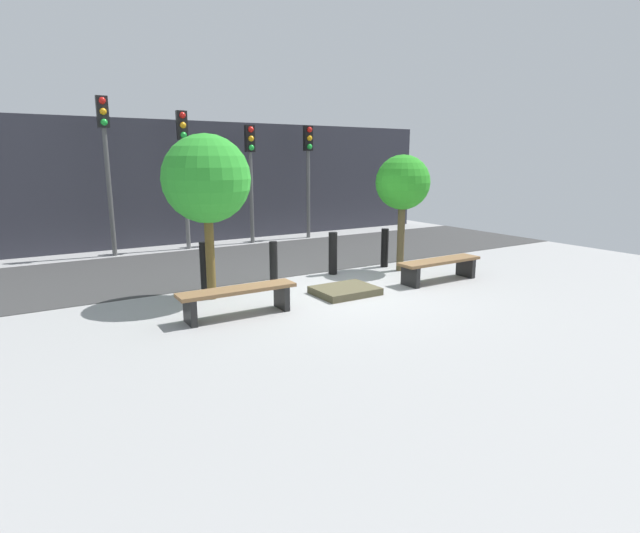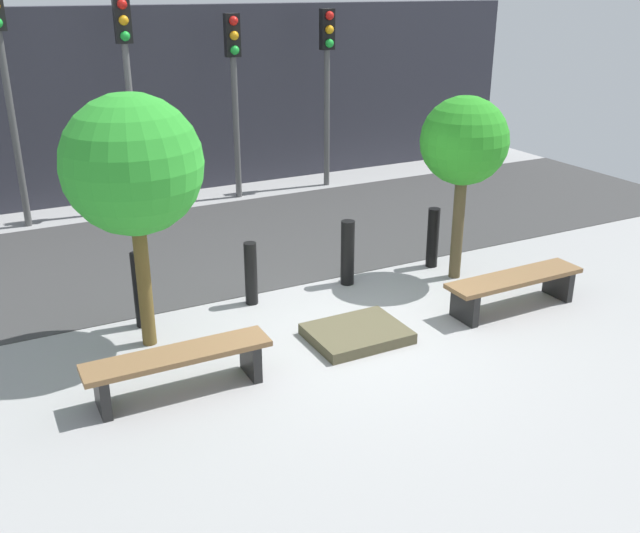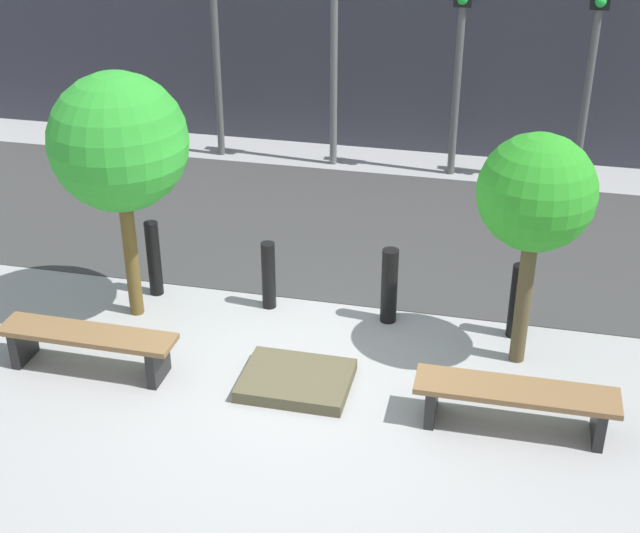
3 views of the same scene
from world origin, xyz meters
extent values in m
plane|color=#979797|center=(0.00, 0.00, 0.00)|extent=(18.00, 18.00, 0.00)
cube|color=#373737|center=(0.00, 3.87, 0.01)|extent=(18.00, 4.37, 0.01)
cube|color=#33333D|center=(0.00, 7.52, 1.82)|extent=(16.20, 0.50, 3.65)
cube|color=black|center=(-3.07, -0.31, 0.21)|extent=(0.10, 0.43, 0.42)
cube|color=black|center=(-1.47, -0.32, 0.21)|extent=(0.10, 0.43, 0.42)
cube|color=brown|center=(-2.27, -0.32, 0.45)|extent=(1.96, 0.45, 0.06)
cube|color=black|center=(1.46, -0.32, 0.20)|extent=(0.10, 0.47, 0.41)
cube|color=black|center=(3.08, -0.31, 0.20)|extent=(0.10, 0.47, 0.41)
cube|color=brown|center=(2.27, -0.32, 0.44)|extent=(1.98, 0.49, 0.06)
cube|color=brown|center=(0.00, -0.12, 0.07)|extent=(1.15, 0.90, 0.14)
cylinder|color=brown|center=(-2.27, 0.93, 0.88)|extent=(0.17, 0.17, 1.76)
sphere|color=green|center=(-2.27, 0.93, 2.19)|extent=(1.57, 1.57, 1.57)
cylinder|color=brown|center=(2.27, 0.93, 0.84)|extent=(0.17, 0.17, 1.68)
sphere|color=#2A9323|center=(2.27, 0.93, 2.02)|extent=(1.22, 1.22, 1.22)
cylinder|color=black|center=(-2.22, 1.43, 0.49)|extent=(0.17, 0.17, 0.98)
cylinder|color=black|center=(-0.74, 1.43, 0.43)|extent=(0.17, 0.17, 0.87)
cylinder|color=black|center=(0.74, 1.43, 0.47)|extent=(0.19, 0.19, 0.94)
cylinder|color=black|center=(2.22, 1.43, 0.46)|extent=(0.18, 0.18, 0.92)
cylinder|color=#4F4F4F|center=(-3.01, 6.36, 2.04)|extent=(0.12, 0.12, 4.09)
cube|color=black|center=(-3.01, 6.36, 3.70)|extent=(0.28, 0.16, 0.78)
sphere|color=red|center=(-3.01, 6.25, 3.96)|extent=(0.17, 0.17, 0.17)
sphere|color=orange|center=(-3.01, 6.25, 3.70)|extent=(0.17, 0.17, 0.17)
sphere|color=green|center=(-3.01, 6.25, 3.44)|extent=(0.17, 0.17, 0.17)
cylinder|color=#616161|center=(-1.00, 6.36, 1.91)|extent=(0.12, 0.12, 3.82)
cube|color=black|center=(-1.00, 6.36, 3.43)|extent=(0.28, 0.16, 0.78)
sphere|color=red|center=(-1.00, 6.25, 3.69)|extent=(0.17, 0.17, 0.17)
sphere|color=orange|center=(-1.00, 6.25, 3.43)|extent=(0.17, 0.17, 0.17)
sphere|color=green|center=(-1.00, 6.25, 3.17)|extent=(0.17, 0.17, 0.17)
cylinder|color=#535353|center=(1.00, 6.36, 1.76)|extent=(0.12, 0.12, 3.51)
cube|color=black|center=(1.00, 6.36, 3.12)|extent=(0.28, 0.16, 0.78)
sphere|color=red|center=(1.00, 6.25, 3.38)|extent=(0.17, 0.17, 0.17)
sphere|color=orange|center=(1.00, 6.25, 3.12)|extent=(0.17, 0.17, 0.17)
sphere|color=green|center=(1.00, 6.25, 2.86)|extent=(0.17, 0.17, 0.17)
cylinder|color=#515151|center=(3.01, 6.36, 1.78)|extent=(0.12, 0.12, 3.57)
cube|color=black|center=(3.01, 6.36, 3.18)|extent=(0.28, 0.16, 0.78)
sphere|color=red|center=(3.01, 6.25, 3.44)|extent=(0.17, 0.17, 0.17)
sphere|color=orange|center=(3.01, 6.25, 3.18)|extent=(0.17, 0.17, 0.17)
sphere|color=green|center=(3.01, 6.25, 2.92)|extent=(0.17, 0.17, 0.17)
camera|label=1|loc=(-5.28, -7.69, 2.53)|focal=28.00mm
camera|label=2|loc=(-3.96, -6.78, 4.03)|focal=40.00mm
camera|label=3|loc=(2.00, -7.67, 5.55)|focal=50.00mm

